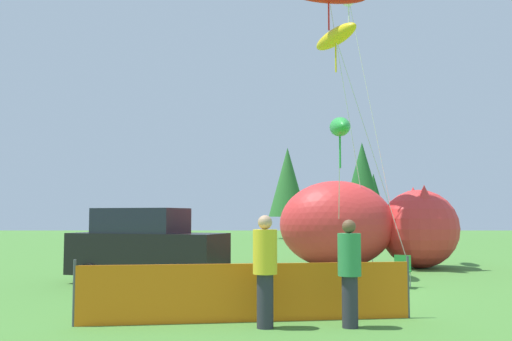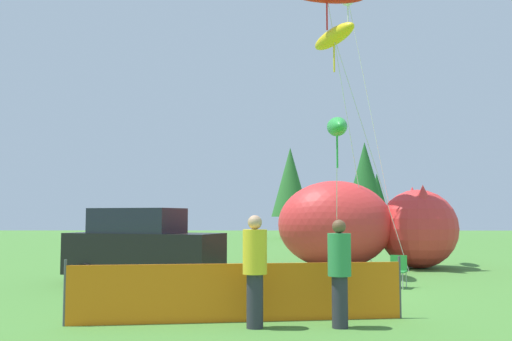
% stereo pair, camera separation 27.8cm
% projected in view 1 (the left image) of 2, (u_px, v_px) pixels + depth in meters
% --- Properties ---
extents(ground_plane, '(120.00, 120.00, 0.00)m').
position_uv_depth(ground_plane, '(309.00, 290.00, 14.60)').
color(ground_plane, '#477F33').
extents(parked_car, '(4.70, 3.02, 2.12)m').
position_uv_depth(parked_car, '(143.00, 247.00, 16.06)').
color(parked_car, black).
rests_on(parked_car, ground).
extents(folding_chair, '(0.63, 0.63, 0.85)m').
position_uv_depth(folding_chair, '(399.00, 268.00, 15.18)').
color(folding_chair, '#267F33').
rests_on(folding_chair, ground).
extents(inflatable_cat, '(6.61, 3.30, 3.18)m').
position_uv_depth(inflatable_cat, '(361.00, 228.00, 20.85)').
color(inflatable_cat, red).
rests_on(inflatable_cat, ground).
extents(safety_fence, '(6.06, 0.90, 1.15)m').
position_uv_depth(safety_fence, '(245.00, 293.00, 10.26)').
color(safety_fence, orange).
rests_on(safety_fence, ground).
extents(spectator_in_black_shirt, '(0.42, 0.42, 1.91)m').
position_uv_depth(spectator_in_black_shirt, '(263.00, 266.00, 9.74)').
color(spectator_in_black_shirt, '#2D2D38').
rests_on(spectator_in_black_shirt, ground).
extents(spectator_in_red_shirt, '(0.40, 0.40, 1.84)m').
position_uv_depth(spectator_in_red_shirt, '(347.00, 268.00, 9.78)').
color(spectator_in_red_shirt, '#2D2D38').
rests_on(spectator_in_red_shirt, ground).
extents(kite_white_ghost, '(2.00, 2.73, 11.32)m').
position_uv_depth(kite_white_ghost, '(346.00, 0.00, 23.20)').
color(kite_white_ghost, silver).
rests_on(kite_white_ghost, ground).
extents(kite_green_fish, '(0.76, 3.79, 5.18)m').
position_uv_depth(kite_green_fish, '(337.00, 127.00, 17.87)').
color(kite_green_fish, silver).
rests_on(kite_green_fish, ground).
extents(kite_yellow_hero, '(3.32, 2.36, 8.85)m').
position_uv_depth(kite_yellow_hero, '(333.00, 38.00, 20.65)').
color(kite_yellow_hero, silver).
rests_on(kite_yellow_hero, ground).
extents(horizon_tree_east, '(3.16, 3.16, 7.55)m').
position_uv_depth(horizon_tree_east, '(360.00, 180.00, 43.52)').
color(horizon_tree_east, brown).
rests_on(horizon_tree_east, ground).
extents(horizon_tree_west, '(3.23, 3.23, 7.70)m').
position_uv_depth(horizon_tree_west, '(285.00, 182.00, 48.22)').
color(horizon_tree_west, brown).
rests_on(horizon_tree_west, ground).
extents(horizon_tree_mid, '(2.50, 2.50, 5.97)m').
position_uv_depth(horizon_tree_mid, '(371.00, 198.00, 54.76)').
color(horizon_tree_mid, brown).
rests_on(horizon_tree_mid, ground).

